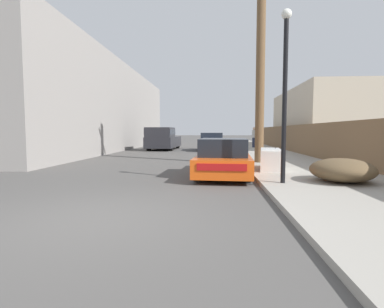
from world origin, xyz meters
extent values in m
plane|color=#4F4C49|center=(0.00, 0.00, 0.00)|extent=(220.00, 220.00, 0.00)
cube|color=#9E998E|center=(5.30, 23.50, 0.06)|extent=(4.20, 63.00, 0.12)
cube|color=silver|center=(3.96, 6.00, 0.47)|extent=(0.95, 1.89, 0.70)
cube|color=white|center=(3.96, 6.00, 0.84)|extent=(0.92, 1.82, 0.03)
cube|color=#333335|center=(4.24, 6.52, 0.87)|extent=(0.06, 0.20, 0.02)
cube|color=gray|center=(4.01, 6.28, 0.86)|extent=(0.70, 0.18, 0.01)
cube|color=gray|center=(3.92, 5.73, 0.86)|extent=(0.70, 0.18, 0.01)
cube|color=#E05114|center=(2.29, 5.40, 0.42)|extent=(1.97, 4.45, 0.54)
cube|color=black|center=(2.27, 5.01, 0.97)|extent=(1.60, 2.18, 0.54)
cube|color=#B21414|center=(2.16, 3.21, 0.52)|extent=(1.34, 0.11, 0.19)
cylinder|color=black|center=(1.64, 6.80, 0.33)|extent=(0.24, 0.68, 0.67)
cylinder|color=black|center=(3.11, 6.71, 0.33)|extent=(0.24, 0.68, 0.67)
cylinder|color=black|center=(1.48, 4.10, 0.33)|extent=(0.24, 0.68, 0.67)
cylinder|color=black|center=(2.95, 4.01, 0.33)|extent=(0.24, 0.68, 0.67)
cube|color=#2D478C|center=(1.80, 18.35, 0.49)|extent=(1.91, 4.22, 0.68)
cube|color=black|center=(1.80, 18.18, 1.10)|extent=(1.62, 2.37, 0.54)
cube|color=#B21414|center=(1.83, 16.24, 0.61)|extent=(1.44, 0.05, 0.24)
cylinder|color=black|center=(0.98, 19.64, 0.33)|extent=(0.21, 0.66, 0.65)
cylinder|color=black|center=(2.58, 19.66, 0.33)|extent=(0.21, 0.66, 0.65)
cylinder|color=black|center=(1.02, 17.04, 0.33)|extent=(0.21, 0.66, 0.65)
cylinder|color=black|center=(2.62, 17.06, 0.33)|extent=(0.21, 0.66, 0.65)
cube|color=#232328|center=(-2.05, 19.45, 0.62)|extent=(2.24, 5.36, 0.82)
cube|color=#232328|center=(-2.11, 18.00, 1.40)|extent=(2.00, 2.45, 0.74)
cube|color=black|center=(-2.11, 18.00, 1.42)|extent=(2.04, 2.40, 0.41)
cylinder|color=black|center=(-1.26, 17.78, 0.41)|extent=(0.29, 0.84, 0.83)
cylinder|color=black|center=(-2.97, 17.84, 0.41)|extent=(0.29, 0.84, 0.83)
cylinder|color=black|center=(-1.13, 21.05, 0.41)|extent=(0.29, 0.84, 0.83)
cylinder|color=black|center=(-2.84, 21.12, 0.41)|extent=(0.29, 0.84, 0.83)
cylinder|color=brown|center=(3.95, 8.55, 4.79)|extent=(0.38, 0.38, 9.34)
cylinder|color=black|center=(3.77, 3.22, 2.21)|extent=(0.12, 0.12, 4.18)
sphere|color=white|center=(3.77, 3.22, 4.43)|extent=(0.26, 0.26, 0.26)
ellipsoid|color=brown|center=(5.40, 3.51, 0.44)|extent=(1.66, 1.79, 0.63)
cube|color=brown|center=(7.25, 16.58, 1.00)|extent=(0.08, 35.19, 1.76)
cube|color=gray|center=(-8.32, 19.32, 3.35)|extent=(7.00, 27.39, 6.70)
cube|color=beige|center=(11.08, 20.46, 2.41)|extent=(6.00, 12.16, 4.82)
cylinder|color=#282D42|center=(5.37, 20.87, 0.53)|extent=(0.28, 0.28, 0.82)
cylinder|color=beige|center=(5.37, 20.87, 1.26)|extent=(0.34, 0.34, 0.65)
sphere|color=#DBB293|center=(5.37, 20.87, 1.71)|extent=(0.25, 0.25, 0.25)
camera|label=1|loc=(1.93, -4.72, 1.47)|focal=28.00mm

